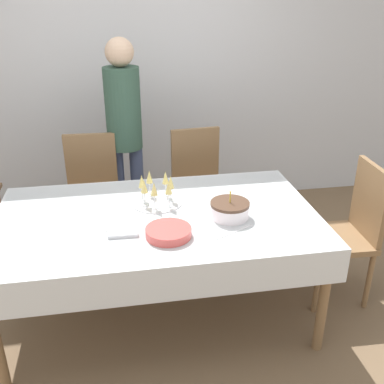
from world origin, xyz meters
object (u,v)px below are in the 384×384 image
dining_chair_right_end (350,227)px  person_standing (124,124)px  plate_stack_main (168,232)px  dining_chair_far_left (92,191)px  birthday_cake (230,210)px  champagne_tray (157,190)px  dining_chair_far_right (199,183)px

dining_chair_right_end → person_standing: 1.87m
plate_stack_main → dining_chair_right_end: bearing=11.7°
dining_chair_far_left → person_standing: (0.28, 0.21, 0.47)m
dining_chair_far_left → birthday_cake: 1.33m
dining_chair_right_end → plate_stack_main: size_ratio=3.75×
birthday_cake → person_standing: person_standing is taller
dining_chair_far_left → champagne_tray: (0.45, -0.71, 0.29)m
dining_chair_far_right → champagne_tray: 0.87m
dining_chair_far_right → person_standing: person_standing is taller
person_standing → birthday_cake: bearing=-64.4°
dining_chair_far_right → person_standing: (-0.57, 0.21, 0.47)m
dining_chair_far_right → birthday_cake: 1.02m
dining_chair_right_end → person_standing: person_standing is taller
champagne_tray → person_standing: (-0.16, 0.92, 0.18)m
plate_stack_main → person_standing: person_standing is taller
dining_chair_far_right → person_standing: 0.77m
dining_chair_right_end → birthday_cake: (-0.87, -0.10, 0.25)m
dining_chair_right_end → birthday_cake: bearing=-173.6°
plate_stack_main → dining_chair_far_right: bearing=71.4°
dining_chair_far_right → birthday_cake: (0.00, -0.99, 0.25)m
dining_chair_far_left → dining_chair_far_right: bearing=-0.0°
champagne_tray → plate_stack_main: bearing=-87.4°
dining_chair_far_right → champagne_tray: (-0.41, -0.71, 0.29)m
champagne_tray → plate_stack_main: (0.02, -0.44, -0.06)m
birthday_cake → dining_chair_far_left: bearing=130.9°
dining_chair_right_end → person_standing: bearing=142.7°
dining_chair_far_left → plate_stack_main: 1.26m
birthday_cake → plate_stack_main: (-0.39, -0.16, -0.03)m
champagne_tray → plate_stack_main: champagne_tray is taller
plate_stack_main → person_standing: 1.39m
dining_chair_far_left → person_standing: bearing=35.9°
person_standing → dining_chair_right_end: bearing=-37.3°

